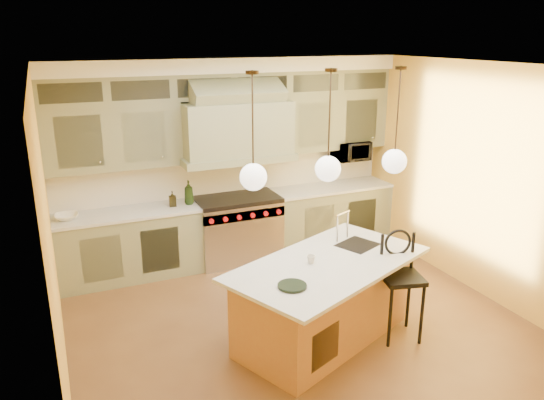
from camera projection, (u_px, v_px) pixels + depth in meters
name	position (u px, v px, depth m)	size (l,w,h in m)	color
floor	(302.00, 328.00, 6.03)	(5.00, 5.00, 0.00)	brown
ceiling	(308.00, 67.00, 5.16)	(5.00, 5.00, 0.00)	white
wall_back	(228.00, 159.00, 7.78)	(5.00, 5.00, 0.00)	gold
wall_front	(480.00, 320.00, 3.41)	(5.00, 5.00, 0.00)	gold
wall_left	(50.00, 243.00, 4.65)	(5.00, 5.00, 0.00)	gold
wall_right	(485.00, 182.00, 6.54)	(5.00, 5.00, 0.00)	gold
back_cabinetry	(234.00, 164.00, 7.56)	(5.00, 0.77, 2.90)	#767A5A
range	(238.00, 228.00, 7.76)	(1.20, 0.74, 0.96)	silver
kitchen_island	(324.00, 299.00, 5.72)	(2.48, 1.95, 1.35)	#A4683A
counter_stool	(401.00, 279.00, 5.71)	(0.51, 0.51, 1.20)	black
microwave	(351.00, 151.00, 8.30)	(0.54, 0.37, 0.30)	black
oil_bottle_a	(189.00, 193.00, 7.32)	(0.13, 0.13, 0.34)	black
oil_bottle_b	(172.00, 199.00, 7.25)	(0.09, 0.10, 0.21)	black
fruit_bowl	(67.00, 217.00, 6.75)	(0.29, 0.29, 0.07)	white
cup	(311.00, 259.00, 5.52)	(0.09, 0.09, 0.09)	silver
pendant_left	(253.00, 174.00, 4.97)	(0.26, 0.26, 1.11)	#2D2319
pendant_center	(328.00, 166.00, 5.27)	(0.26, 0.26, 1.11)	#2D2319
pendant_right	(395.00, 159.00, 5.58)	(0.26, 0.26, 1.11)	#2D2319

